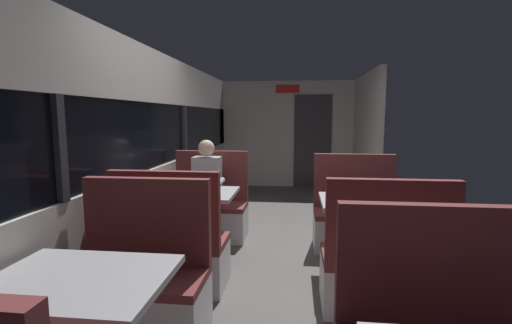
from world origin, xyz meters
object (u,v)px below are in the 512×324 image
bench_rear_aisle_facing_end (383,272)px  bench_mid_window_facing_entry (210,212)px  bench_mid_window_facing_end (173,253)px  seated_passenger (208,197)px  bench_near_window_facing_entry (140,289)px  dining_table_rear_aisle (367,210)px  bench_rear_aisle_facing_entry (355,221)px  dining_table_mid_window (194,201)px  dining_table_near_window (79,296)px

bench_rear_aisle_facing_end → bench_mid_window_facing_entry: bearing=138.2°
bench_mid_window_facing_end → seated_passenger: bearing=90.0°
bench_mid_window_facing_end → seated_passenger: (0.00, 1.33, 0.21)m
bench_near_window_facing_entry → bench_rear_aisle_facing_end: (1.79, 0.48, 0.00)m
dining_table_rear_aisle → bench_mid_window_facing_entry: bearing=153.3°
dining_table_rear_aisle → bench_rear_aisle_facing_end: bearing=-90.0°
bench_near_window_facing_entry → bench_mid_window_facing_end: 0.68m
bench_near_window_facing_entry → bench_rear_aisle_facing_entry: (1.79, 1.88, 0.00)m
dining_table_mid_window → bench_mid_window_facing_entry: bench_mid_window_facing_entry is taller
dining_table_near_window → bench_near_window_facing_entry: (0.00, 0.70, -0.31)m
dining_table_near_window → bench_rear_aisle_facing_entry: bearing=55.2°
bench_mid_window_facing_end → bench_rear_aisle_facing_end: same height
dining_table_rear_aisle → bench_rear_aisle_facing_entry: bench_rear_aisle_facing_entry is taller
dining_table_near_window → bench_mid_window_facing_entry: 2.80m
bench_rear_aisle_facing_end → bench_rear_aisle_facing_entry: 1.40m
dining_table_mid_window → seated_passenger: bearing=90.0°
bench_rear_aisle_facing_entry → bench_rear_aisle_facing_end: bearing=-90.0°
bench_mid_window_facing_entry → seated_passenger: 0.22m
bench_rear_aisle_facing_entry → bench_mid_window_facing_end: bearing=-146.2°
dining_table_near_window → bench_rear_aisle_facing_entry: size_ratio=0.82×
dining_table_mid_window → seated_passenger: seated_passenger is taller
dining_table_near_window → dining_table_mid_window: same height
dining_table_mid_window → bench_rear_aisle_facing_end: (1.79, -0.90, -0.31)m
bench_near_window_facing_entry → bench_mid_window_facing_entry: bearing=90.0°
bench_mid_window_facing_end → dining_table_rear_aisle: (1.79, 0.50, 0.31)m
dining_table_rear_aisle → seated_passenger: size_ratio=0.71×
bench_mid_window_facing_end → bench_near_window_facing_entry: bearing=-90.0°
bench_mid_window_facing_entry → bench_near_window_facing_entry: bearing=-90.0°
dining_table_rear_aisle → bench_rear_aisle_facing_entry: bearing=90.0°
bench_mid_window_facing_end → bench_rear_aisle_facing_entry: size_ratio=1.00×
bench_mid_window_facing_entry → bench_rear_aisle_facing_entry: bearing=-6.4°
dining_table_near_window → dining_table_rear_aisle: 2.60m
seated_passenger → bench_mid_window_facing_entry: bearing=90.0°
bench_rear_aisle_facing_entry → dining_table_rear_aisle: bearing=-90.0°
seated_passenger → bench_rear_aisle_facing_entry: bearing=-4.1°
bench_mid_window_facing_end → bench_rear_aisle_facing_entry: bearing=33.8°
bench_rear_aisle_facing_end → dining_table_mid_window: bearing=153.3°
dining_table_mid_window → bench_rear_aisle_facing_entry: (1.79, 0.50, -0.31)m
bench_mid_window_facing_entry → seated_passenger: size_ratio=0.87×
bench_mid_window_facing_end → bench_rear_aisle_facing_end: (1.79, -0.20, 0.00)m
dining_table_rear_aisle → bench_rear_aisle_facing_end: (0.00, -0.70, -0.31)m
bench_mid_window_facing_end → bench_rear_aisle_facing_end: 1.80m
bench_near_window_facing_entry → bench_mid_window_facing_end: same height
bench_near_window_facing_entry → bench_mid_window_facing_entry: size_ratio=1.00×
bench_mid_window_facing_entry → dining_table_mid_window: bearing=-90.0°
bench_rear_aisle_facing_entry → dining_table_near_window: bearing=-124.8°
dining_table_mid_window → bench_mid_window_facing_end: 0.77m
dining_table_mid_window → bench_rear_aisle_facing_end: 2.03m
dining_table_near_window → dining_table_mid_window: bearing=90.0°
dining_table_rear_aisle → bench_rear_aisle_facing_end: bench_rear_aisle_facing_end is taller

